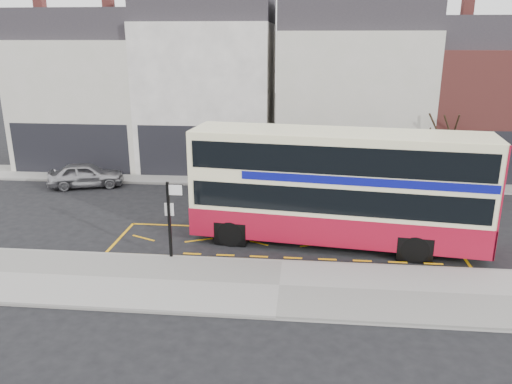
# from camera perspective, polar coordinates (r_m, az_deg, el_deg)

# --- Properties ---
(ground) EXTENTS (120.00, 120.00, 0.00)m
(ground) POSITION_cam_1_polar(r_m,az_deg,el_deg) (19.32, 3.04, -7.77)
(ground) COLOR black
(ground) RESTS_ON ground
(pavement) EXTENTS (40.00, 4.00, 0.15)m
(pavement) POSITION_cam_1_polar(r_m,az_deg,el_deg) (17.23, 2.67, -10.77)
(pavement) COLOR #999691
(pavement) RESTS_ON ground
(kerb) EXTENTS (40.00, 0.15, 0.15)m
(kerb) POSITION_cam_1_polar(r_m,az_deg,el_deg) (18.95, 2.99, -8.04)
(kerb) COLOR gray
(kerb) RESTS_ON ground
(far_pavement) EXTENTS (50.00, 3.00, 0.15)m
(far_pavement) POSITION_cam_1_polar(r_m,az_deg,el_deg) (29.63, 4.07, 1.38)
(far_pavement) COLOR #999691
(far_pavement) RESTS_ON ground
(road_markings) EXTENTS (14.00, 3.40, 0.01)m
(road_markings) POSITION_cam_1_polar(r_m,az_deg,el_deg) (20.78, 3.26, -5.89)
(road_markings) COLOR #F0A40C
(road_markings) RESTS_ON ground
(terrace_far_left) EXTENTS (8.00, 8.01, 10.80)m
(terrace_far_left) POSITION_cam_1_polar(r_m,az_deg,el_deg) (35.61, -18.24, 11.05)
(terrace_far_left) COLOR beige
(terrace_far_left) RESTS_ON ground
(terrace_left) EXTENTS (8.00, 8.01, 11.80)m
(terrace_left) POSITION_cam_1_polar(r_m,az_deg,el_deg) (33.19, -5.27, 12.29)
(terrace_left) COLOR white
(terrace_left) RESTS_ON ground
(terrace_green_shop) EXTENTS (9.00, 8.01, 11.30)m
(terrace_green_shop) POSITION_cam_1_polar(r_m,az_deg,el_deg) (32.75, 10.74, 11.56)
(terrace_green_shop) COLOR beige
(terrace_green_shop) RESTS_ON ground
(terrace_right) EXTENTS (9.00, 8.01, 10.30)m
(terrace_right) POSITION_cam_1_polar(r_m,az_deg,el_deg) (34.74, 25.85, 9.65)
(terrace_right) COLOR brown
(terrace_right) RESTS_ON ground
(double_decker_bus) EXTENTS (11.94, 4.07, 4.67)m
(double_decker_bus) POSITION_cam_1_polar(r_m,az_deg,el_deg) (20.25, 9.36, 0.65)
(double_decker_bus) COLOR #FFF7C2
(double_decker_bus) RESTS_ON ground
(bus_stop_post) EXTENTS (0.74, 0.13, 2.97)m
(bus_stop_post) POSITION_cam_1_polar(r_m,az_deg,el_deg) (18.85, -9.74, -2.31)
(bus_stop_post) COLOR black
(bus_stop_post) RESTS_ON pavement
(car_silver) EXTENTS (4.41, 2.75, 1.40)m
(car_silver) POSITION_cam_1_polar(r_m,az_deg,el_deg) (29.90, -18.85, 1.87)
(car_silver) COLOR #9A999E
(car_silver) RESTS_ON ground
(car_grey) EXTENTS (4.03, 2.11, 1.27)m
(car_grey) POSITION_cam_1_polar(r_m,az_deg,el_deg) (26.96, 3.30, 1.01)
(car_grey) COLOR #484C51
(car_grey) RESTS_ON ground
(car_white) EXTENTS (4.84, 2.33, 1.36)m
(car_white) POSITION_cam_1_polar(r_m,az_deg,el_deg) (27.79, 16.86, 0.88)
(car_white) COLOR silver
(car_white) RESTS_ON ground
(street_tree_right) EXTENTS (2.49, 2.49, 5.37)m
(street_tree_right) POSITION_cam_1_polar(r_m,az_deg,el_deg) (29.74, 20.61, 7.46)
(street_tree_right) COLOR #302115
(street_tree_right) RESTS_ON ground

